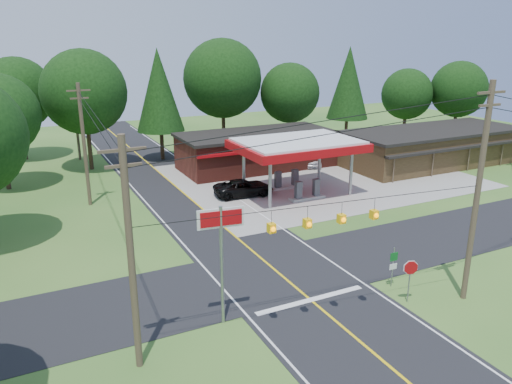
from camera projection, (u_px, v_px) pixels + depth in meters
name	position (u px, v px, depth m)	size (l,w,h in m)	color
ground	(278.00, 273.00, 29.62)	(120.00, 120.00, 0.00)	#316122
main_highway	(278.00, 273.00, 29.61)	(8.00, 120.00, 0.02)	black
cross_road	(278.00, 273.00, 29.61)	(70.00, 7.00, 0.02)	black
lane_center_yellow	(278.00, 272.00, 29.61)	(0.15, 110.00, 0.00)	yellow
gas_canopy	(297.00, 147.00, 43.27)	(10.60, 7.40, 4.88)	gray
convenience_store	(257.00, 150.00, 52.94)	(16.40, 7.55, 3.80)	#5B221A
strip_building	(432.00, 146.00, 54.57)	(20.40, 8.75, 3.80)	#392917
utility_pole_near_right	(478.00, 192.00, 25.03)	(1.80, 0.30, 11.50)	#473828
utility_pole_near_left	(131.00, 254.00, 19.76)	(1.80, 0.30, 10.00)	#473828
utility_pole_far_left	(84.00, 143.00, 40.06)	(1.80, 0.30, 10.00)	#473828
utility_pole_north	(76.00, 118.00, 55.37)	(0.30, 0.30, 9.50)	#473828
overhead_beacons	(325.00, 206.00, 22.21)	(17.04, 2.04, 1.03)	black
treeline_backdrop	(167.00, 100.00, 48.26)	(70.27, 51.59, 13.30)	#332316
suv_car	(244.00, 188.00, 43.71)	(5.23, 5.23, 1.45)	black
sedan_car	(311.00, 159.00, 53.96)	(4.14, 4.14, 1.41)	white
big_stop_sign	(221.00, 239.00, 23.20)	(2.23, 0.40, 6.03)	gray
octagonal_stop_sign	(410.00, 271.00, 25.84)	(0.80, 0.31, 2.41)	gray
route_sign_post	(393.00, 263.00, 27.57)	(0.49, 0.10, 2.39)	gray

